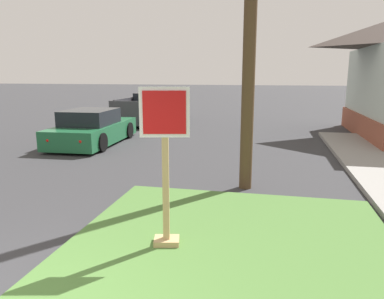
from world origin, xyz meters
TOP-DOWN VIEW (x-y plane):
  - grass_corner_patch at (2.09, 1.75)m, footprint 4.74×5.96m
  - stop_sign at (1.17, 2.20)m, footprint 0.66×0.35m
  - manhole_cover at (0.49, 4.00)m, footprint 0.70×0.70m
  - parked_sedan_green at (-3.66, 9.43)m, footprint 2.06×4.28m
  - pickup_truck_charcoal at (-3.67, 15.62)m, footprint 2.19×5.31m

SIDE VIEW (x-z plane):
  - manhole_cover at x=0.49m, z-range 0.00..0.02m
  - grass_corner_patch at x=2.09m, z-range 0.00..0.08m
  - parked_sedan_green at x=-3.66m, z-range -0.08..1.17m
  - pickup_truck_charcoal at x=-3.67m, z-range -0.12..1.36m
  - stop_sign at x=1.17m, z-range 0.03..2.27m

